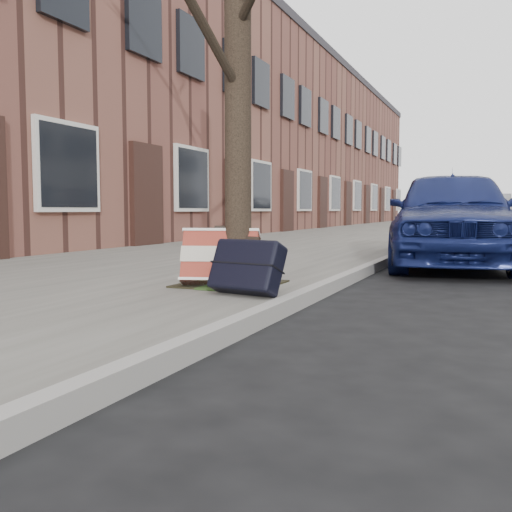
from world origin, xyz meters
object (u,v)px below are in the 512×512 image
at_px(car_near_front, 451,217).
at_px(car_near_mid, 484,216).
at_px(suitcase_navy, 247,266).
at_px(suitcase_red, 221,258).

relative_size(car_near_front, car_near_mid, 1.08).
bearing_deg(suitcase_navy, car_near_mid, 94.56).
bearing_deg(car_near_mid, car_near_front, -90.14).
bearing_deg(car_near_mid, suitcase_navy, -94.94).
height_order(suitcase_red, suitcase_navy, suitcase_red).
distance_m(suitcase_navy, car_near_mid, 13.03).
bearing_deg(suitcase_red, car_near_mid, 64.33).
distance_m(suitcase_red, car_near_front, 4.36).
xyz_separation_m(suitcase_red, car_near_mid, (1.86, 12.59, 0.25)).
bearing_deg(car_near_front, suitcase_red, -120.22).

